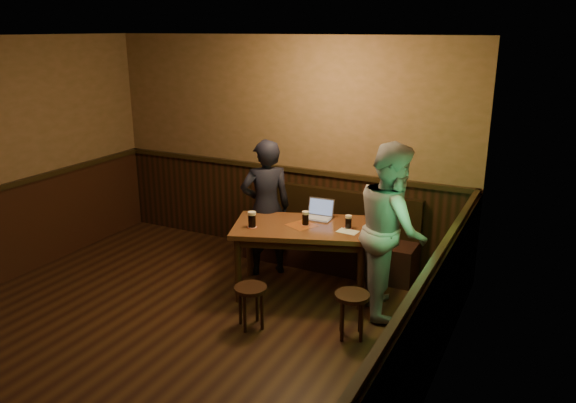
% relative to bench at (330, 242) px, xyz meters
% --- Properties ---
extents(room, '(5.04, 6.04, 2.84)m').
position_rel_bench_xyz_m(room, '(-0.77, -2.53, 0.89)').
color(room, black).
rests_on(room, ground).
extents(bench, '(2.20, 0.50, 0.95)m').
position_rel_bench_xyz_m(bench, '(0.00, 0.00, 0.00)').
color(bench, black).
rests_on(bench, ground).
extents(pub_table, '(1.68, 1.30, 0.80)m').
position_rel_bench_xyz_m(pub_table, '(0.00, -0.83, 0.38)').
color(pub_table, '#523317').
rests_on(pub_table, ground).
extents(stool_left, '(0.33, 0.33, 0.44)m').
position_rel_bench_xyz_m(stool_left, '(-0.11, -1.77, 0.04)').
color(stool_left, black).
rests_on(stool_left, ground).
extents(stool_right, '(0.44, 0.44, 0.46)m').
position_rel_bench_xyz_m(stool_right, '(0.85, -1.50, 0.05)').
color(stool_right, black).
rests_on(stool_right, ground).
extents(pint_left, '(0.11, 0.11, 0.18)m').
position_rel_bench_xyz_m(pint_left, '(-0.46, -1.12, 0.57)').
color(pint_left, '#A82714').
rests_on(pint_left, pub_table).
extents(pint_mid, '(0.10, 0.10, 0.16)m').
position_rel_bench_xyz_m(pint_mid, '(0.03, -0.80, 0.56)').
color(pint_mid, '#A82714').
rests_on(pint_mid, pub_table).
extents(pint_right, '(0.09, 0.09, 0.15)m').
position_rel_bench_xyz_m(pint_right, '(0.49, -0.68, 0.56)').
color(pint_right, '#A82714').
rests_on(pint_right, pub_table).
extents(laptop, '(0.32, 0.26, 0.22)m').
position_rel_bench_xyz_m(laptop, '(0.07, -0.51, 0.54)').
color(laptop, silver).
rests_on(laptop, pub_table).
extents(menu, '(0.23, 0.17, 0.00)m').
position_rel_bench_xyz_m(menu, '(0.53, -0.79, 0.49)').
color(menu, silver).
rests_on(menu, pub_table).
extents(person_suit, '(0.72, 0.69, 1.66)m').
position_rel_bench_xyz_m(person_suit, '(-0.60, -0.55, 0.52)').
color(person_suit, black).
rests_on(person_suit, ground).
extents(person_grey, '(1.01, 1.09, 1.81)m').
position_rel_bench_xyz_m(person_grey, '(1.00, -0.79, 0.59)').
color(person_grey, gray).
rests_on(person_grey, ground).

